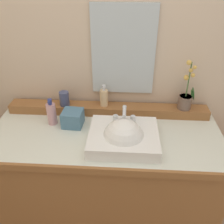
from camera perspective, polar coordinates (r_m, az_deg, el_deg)
floor at (r=2.21m, az=-1.33°, el=-23.87°), size 3.32×3.81×0.10m
wall_back at (r=1.72m, az=-0.68°, el=18.34°), size 3.32×0.20×2.75m
vanity_cabinet at (r=1.84m, az=-1.52°, el=-15.54°), size 1.50×0.64×0.84m
back_ledge at (r=1.74m, az=-1.02°, el=0.65°), size 1.42×0.12×0.06m
sink_basin at (r=1.45m, az=2.71°, el=-6.18°), size 0.41×0.36×0.28m
potted_plant at (r=1.73m, az=16.99°, el=3.27°), size 0.11×0.09×0.35m
soap_dispenser at (r=1.70m, az=-1.90°, el=3.52°), size 0.06×0.06×0.16m
tumbler_cup at (r=1.74m, az=-11.17°, el=3.09°), size 0.07×0.07×0.10m
lotion_bottle at (r=1.66m, az=-14.07°, el=-0.31°), size 0.06×0.07×0.19m
tissue_box at (r=1.63m, az=-9.24°, el=-1.45°), size 0.14×0.14×0.11m
mirror at (r=1.63m, az=2.67°, el=14.12°), size 0.42×0.02×0.59m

